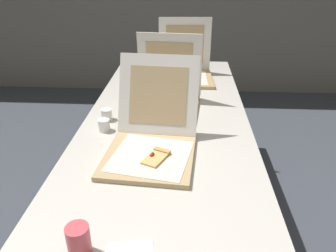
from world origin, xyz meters
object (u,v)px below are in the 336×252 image
pizza_box_middle (165,97)px  cup_printed_front (79,241)px  table (166,129)px  cup_white_near_center (104,125)px  pizza_box_front (151,142)px  pizza_box_back (185,71)px  cup_white_mid (107,114)px

pizza_box_middle → cup_printed_front: bearing=-93.8°
table → cup_white_near_center: cup_white_near_center is taller
table → pizza_box_front: size_ratio=4.17×
pizza_box_back → cup_white_mid: size_ratio=6.75×
pizza_box_middle → cup_white_near_center: size_ratio=6.97×
cup_white_mid → pizza_box_back: bearing=59.7°
cup_white_near_center → cup_printed_front: bearing=-82.0°
table → pizza_box_front: (-0.05, -0.33, 0.10)m
pizza_box_middle → cup_white_near_center: pizza_box_middle is taller
pizza_box_back → cup_white_near_center: bearing=-118.6°
pizza_box_front → cup_white_mid: size_ratio=9.20×
table → pizza_box_back: 0.73m
pizza_box_back → pizza_box_front: bearing=-100.6°
cup_printed_front → pizza_box_back: bearing=79.8°
pizza_box_back → table: bearing=-100.5°
pizza_box_front → pizza_box_back: 1.06m
table → pizza_box_back: pizza_box_back is taller
cup_white_near_center → cup_printed_front: 0.80m
cup_white_mid → cup_white_near_center: 0.13m
cup_white_near_center → pizza_box_back: bearing=64.4°
pizza_box_front → cup_white_mid: (-0.28, 0.33, -0.02)m
table → cup_white_mid: size_ratio=38.35×
pizza_box_front → cup_white_mid: pizza_box_front is taller
pizza_box_front → pizza_box_back: (0.14, 1.05, 0.00)m
pizza_box_front → cup_white_near_center: bearing=147.3°
table → pizza_box_back: bearing=82.6°
pizza_box_middle → pizza_box_back: size_ratio=1.03×
pizza_box_back → cup_white_mid: bearing=-123.3°
pizza_box_front → pizza_box_back: bearing=86.9°
cup_printed_front → cup_white_near_center: bearing=98.0°
table → cup_white_mid: (-0.33, 0.00, 0.08)m
cup_white_mid → table: bearing=-0.1°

